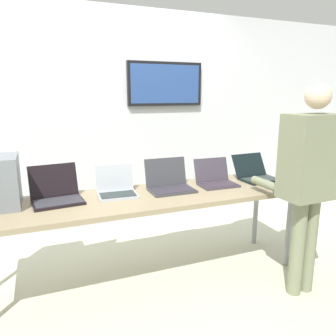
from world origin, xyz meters
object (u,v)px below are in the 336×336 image
Objects in this scene: workbench at (146,202)px; laptop_station_0 at (56,194)px; laptop_station_4 at (256,174)px; laptop_station_1 at (117,189)px; laptop_station_2 at (169,183)px; laptop_station_3 at (216,179)px; person at (310,172)px.

laptop_station_0 is (-0.69, 0.12, 0.11)m from workbench.
laptop_station_0 reaches higher than laptop_station_4.
laptop_station_1 is at bearing -179.84° from laptop_station_4.
laptop_station_1 is 0.86× the size of laptop_station_4.
laptop_station_2 is at bearing -2.23° from laptop_station_0.
laptop_station_4 is at bearing 1.43° from laptop_station_2.
laptop_station_1 is 0.92m from laptop_station_3.
workbench is at bearing 150.71° from person.
laptop_station_1 is at bearing 154.92° from workbench.
laptop_station_0 reaches higher than workbench.
laptop_station_1 is at bearing 151.39° from person.
laptop_station_2 reaches higher than workbench.
laptop_station_4 is 0.75m from person.
workbench is at bearing -174.72° from laptop_station_4.
workbench is 0.71m from laptop_station_3.
workbench is 8.09× the size of laptop_station_3.
laptop_station_0 is 0.94m from laptop_station_2.
laptop_station_3 is at bearing -176.87° from laptop_station_4.
laptop_station_0 is 1.96m from person.
workbench is at bearing -25.08° from laptop_station_1.
workbench is at bearing -173.31° from laptop_station_3.
laptop_station_2 reaches higher than laptop_station_1.
laptop_station_1 reaches higher than laptop_station_3.
laptop_station_4 is (0.47, 0.03, 0.00)m from laptop_station_3.
workbench is 6.97× the size of laptop_station_0.
laptop_station_1 is (0.47, -0.02, -0.01)m from laptop_station_0.
laptop_station_4 is at bearing 3.13° from laptop_station_3.
laptop_station_0 is 1.40m from laptop_station_3.
laptop_station_4 reaches higher than workbench.
workbench is 1.18m from laptop_station_4.
laptop_station_0 is 0.24× the size of person.
laptop_station_3 is at bearing -1.60° from laptop_station_0.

